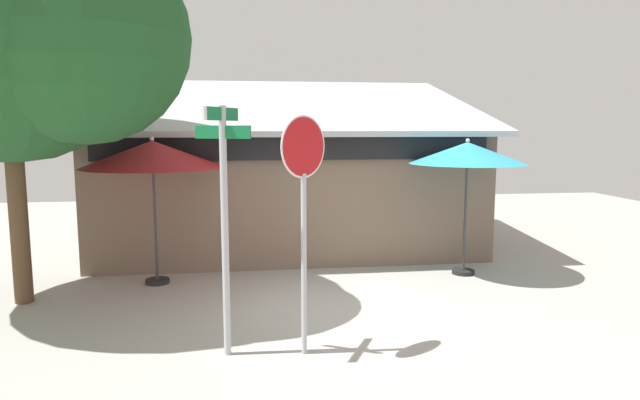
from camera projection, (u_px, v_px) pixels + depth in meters
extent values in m
cube|color=#9E9B93|center=(338.00, 310.00, 8.94)|extent=(28.00, 28.00, 0.10)
cube|color=#705B4C|center=(287.00, 187.00, 13.69)|extent=(8.49, 5.24, 2.82)
cube|color=#B7BABF|center=(286.00, 104.00, 13.27)|extent=(8.99, 5.80, 1.51)
cube|color=black|center=(296.00, 149.00, 10.93)|extent=(7.89, 0.16, 0.44)
cylinder|color=#A8AAB2|center=(225.00, 234.00, 6.87)|extent=(0.09, 0.09, 3.16)
cube|color=#116B38|center=(222.00, 114.00, 6.68)|extent=(0.38, 0.69, 0.16)
cube|color=#116B38|center=(223.00, 132.00, 6.71)|extent=(0.69, 0.38, 0.16)
cube|color=white|center=(204.00, 113.00, 6.29)|extent=(0.06, 0.07, 0.16)
cylinder|color=#A8AAB2|center=(304.00, 265.00, 6.95)|extent=(0.07, 0.07, 2.33)
cylinder|color=white|center=(303.00, 147.00, 6.76)|extent=(0.60, 0.51, 0.78)
cylinder|color=red|center=(303.00, 147.00, 6.76)|extent=(0.57, 0.49, 0.73)
cylinder|color=black|center=(158.00, 281.00, 10.29)|extent=(0.44, 0.44, 0.08)
cylinder|color=#333335|center=(155.00, 225.00, 10.15)|extent=(0.05, 0.05, 2.22)
cone|color=#B21E23|center=(152.00, 154.00, 9.98)|extent=(2.58, 2.58, 0.49)
sphere|color=silver|center=(152.00, 139.00, 9.94)|extent=(0.08, 0.08, 0.08)
cylinder|color=black|center=(463.00, 272.00, 10.95)|extent=(0.44, 0.44, 0.08)
cylinder|color=#333335|center=(465.00, 218.00, 10.81)|extent=(0.05, 0.05, 2.25)
cone|color=#2D99BC|center=(467.00, 153.00, 10.64)|extent=(2.25, 2.25, 0.42)
sphere|color=silver|center=(468.00, 141.00, 10.61)|extent=(0.08, 0.08, 0.08)
cylinder|color=brown|center=(18.00, 216.00, 8.99)|extent=(0.29, 0.29, 2.92)
sphere|color=#1E4C23|center=(3.00, 10.00, 8.56)|extent=(4.78, 4.78, 4.78)
sphere|color=#1E4C23|center=(83.00, 37.00, 8.22)|extent=(3.21, 3.21, 3.21)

